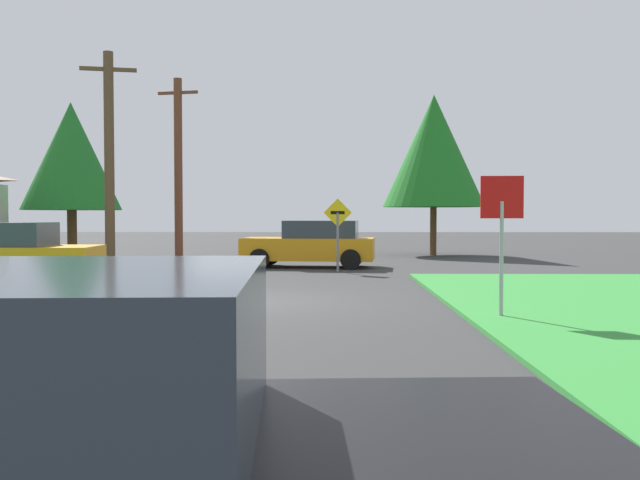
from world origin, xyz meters
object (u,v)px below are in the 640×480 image
(car_approaching_junction, at_px, (312,244))
(utility_pole_mid, at_px, (109,158))
(pine_tree_center, at_px, (434,151))
(direction_sign, at_px, (338,226))
(oak_tree_left, at_px, (71,156))
(stop_sign, at_px, (502,219))
(parked_car_near_building, at_px, (7,255))
(utility_pole_far, at_px, (178,166))

(car_approaching_junction, xyz_separation_m, utility_pole_mid, (-6.62, -1.27, 2.87))
(pine_tree_center, bearing_deg, direction_sign, -115.23)
(utility_pole_mid, bearing_deg, oak_tree_left, 123.14)
(stop_sign, height_order, direction_sign, stop_sign)
(parked_car_near_building, distance_m, car_approaching_junction, 10.03)
(stop_sign, bearing_deg, utility_pole_far, -59.15)
(stop_sign, bearing_deg, car_approaching_junction, -70.58)
(stop_sign, bearing_deg, direction_sign, -72.10)
(utility_pole_mid, relative_size, oak_tree_left, 1.14)
(oak_tree_left, bearing_deg, direction_sign, -26.55)
(stop_sign, relative_size, oak_tree_left, 0.40)
(stop_sign, bearing_deg, utility_pole_mid, -43.80)
(stop_sign, xyz_separation_m, utility_pole_far, (-9.48, 17.87, 2.17))
(parked_car_near_building, xyz_separation_m, oak_tree_left, (-1.98, 9.80, 3.31))
(utility_pole_far, bearing_deg, utility_pole_mid, -95.97)
(utility_pole_mid, distance_m, utility_pole_far, 7.07)
(stop_sign, relative_size, parked_car_near_building, 0.55)
(parked_car_near_building, bearing_deg, oak_tree_left, 98.60)
(utility_pole_far, relative_size, pine_tree_center, 1.06)
(stop_sign, distance_m, car_approaching_junction, 12.67)
(direction_sign, relative_size, pine_tree_center, 0.32)
(car_approaching_junction, bearing_deg, direction_sign, 119.69)
(parked_car_near_building, bearing_deg, pine_tree_center, 44.44)
(car_approaching_junction, height_order, direction_sign, direction_sign)
(utility_pole_mid, relative_size, utility_pole_far, 0.93)
(stop_sign, height_order, pine_tree_center, pine_tree_center)
(stop_sign, relative_size, direction_sign, 1.06)
(car_approaching_junction, xyz_separation_m, oak_tree_left, (-9.57, 3.24, 3.31))
(stop_sign, relative_size, car_approaching_junction, 0.53)
(oak_tree_left, distance_m, pine_tree_center, 15.43)
(direction_sign, height_order, oak_tree_left, oak_tree_left)
(direction_sign, bearing_deg, parked_car_near_building, -151.57)
(parked_car_near_building, distance_m, utility_pole_far, 12.82)
(utility_pole_mid, distance_m, oak_tree_left, 5.40)
(parked_car_near_building, xyz_separation_m, pine_tree_center, (12.87, 13.94, 3.88))
(parked_car_near_building, bearing_deg, car_approaching_junction, 38.05)
(utility_pole_mid, xyz_separation_m, pine_tree_center, (11.91, 8.64, 1.01))
(utility_pole_far, xyz_separation_m, pine_tree_center, (11.18, 1.62, 0.78))
(car_approaching_junction, distance_m, utility_pole_far, 8.80)
(utility_pole_mid, height_order, direction_sign, utility_pole_mid)
(car_approaching_junction, xyz_separation_m, utility_pole_far, (-5.89, 5.76, 3.11))
(parked_car_near_building, bearing_deg, utility_pole_far, 79.33)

